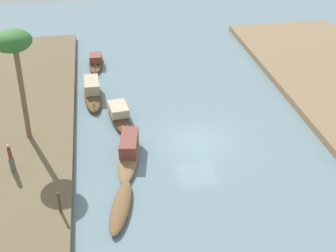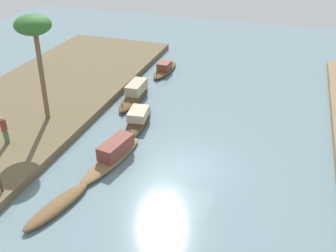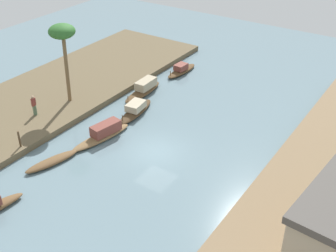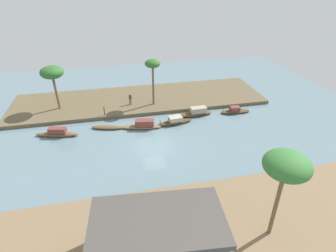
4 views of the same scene
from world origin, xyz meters
name	(u,v)px [view 1 (image 1 of 4)]	position (x,y,z in m)	size (l,w,h in m)	color
river_water	(198,142)	(0.00, 0.00, 0.00)	(63.75, 63.75, 0.00)	slate
sampan_open_hull	(119,114)	(-3.65, -4.62, 0.39)	(4.85, 1.83, 1.04)	#47331E
sampan_near_left_bank	(121,207)	(5.28, -5.17, 0.21)	(4.12, 1.87, 0.42)	brown
sampan_downstream_large	(96,61)	(-12.82, -5.89, 0.33)	(4.35, 1.40, 0.98)	brown
sampan_with_tall_canopy	(129,150)	(0.76, -4.35, 0.46)	(5.42, 2.04, 1.20)	brown
sampan_upstream_small	(92,92)	(-7.06, -6.30, 0.46)	(5.05, 1.37, 1.22)	brown
person_on_near_bank	(11,159)	(1.69, -10.78, 1.29)	(0.40, 0.36, 1.71)	#4C664C
mooring_post	(59,202)	(5.48, -8.09, 1.13)	(0.14, 0.14, 1.24)	#4C3823
palm_tree_left_near	(13,46)	(-1.69, -10.17, 6.39)	(2.15, 2.15, 6.76)	brown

